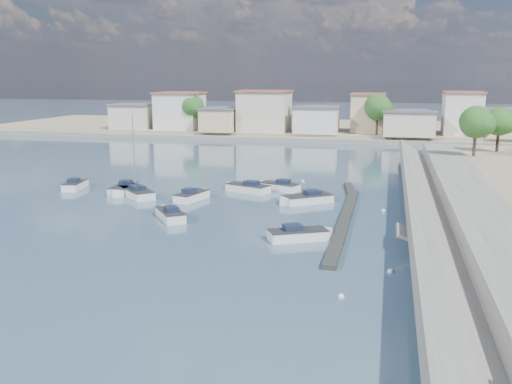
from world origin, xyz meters
The scene contains 17 objects.
ground centered at (0.00, 40.00, 0.00)m, with size 400.00×400.00×0.00m, color #314662.
seawall_walkway centered at (18.50, 13.00, 0.90)m, with size 5.00×90.00×1.80m, color slate.
breakwater centered at (6.90, 12.69, 0.17)m, with size 2.00×31.02×0.35m.
far_shore_land centered at (0.00, 92.00, 0.70)m, with size 160.00×40.00×1.40m, color gray.
far_shore_quay centered at (0.00, 71.00, 0.40)m, with size 160.00×2.50×0.80m, color slate.
far_town centered at (10.71, 76.92, 4.93)m, with size 113.01×12.80×8.35m.
shore_trees centered at (8.34, 68.11, 6.22)m, with size 74.56×38.32×7.92m.
motorboat_a centered at (-8.56, 7.74, 0.38)m, with size 4.03×4.60×1.48m.
motorboat_b centered at (-9.23, 15.95, 0.38)m, with size 2.83×4.94×1.48m.
motorboat_c centered at (-4.87, 21.36, 0.38)m, with size 5.53×3.59×1.48m.
motorboat_d centered at (2.45, 16.99, 0.38)m, with size 5.29×4.68×1.48m.
motorboat_e centered at (-24.39, 18.62, 0.38)m, with size 2.35×4.79×1.48m.
motorboat_f centered at (-1.55, 22.98, 0.38)m, with size 5.08×3.27×1.48m.
motorboat_g centered at (-17.88, 17.39, 0.38)m, with size 1.97×5.34×1.48m.
motorboat_h centered at (4.07, 3.80, 0.38)m, with size 5.06×3.74×1.48m.
sailboat centered at (-16.06, 16.41, 0.41)m, with size 5.91×5.83×9.00m.
mooring_buoys centered at (5.42, 13.35, 0.05)m, with size 12.63×36.87×0.40m.
Camera 1 is at (10.56, -39.31, 12.76)m, focal length 40.00 mm.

